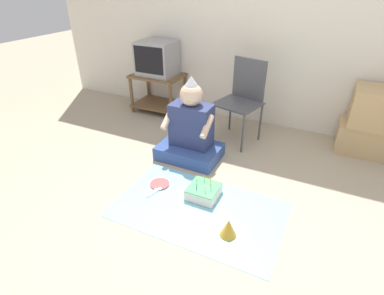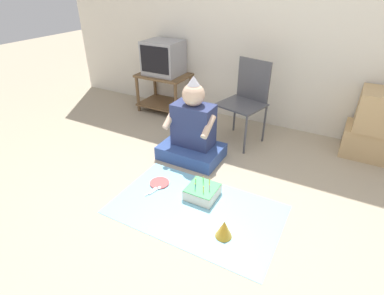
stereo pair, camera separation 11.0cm
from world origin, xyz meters
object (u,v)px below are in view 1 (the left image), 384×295
object	(u,v)px
person_seated	(190,132)
cardboard_box_stack	(370,123)
birthday_cake	(204,191)
party_hat_blue	(228,228)
folding_chair	(243,95)
paper_plate	(160,184)
tv	(157,58)

from	to	relation	value
person_seated	cardboard_box_stack	bearing A→B (deg)	29.28
person_seated	birthday_cake	xyz separation A→B (m)	(0.40, -0.55, -0.23)
party_hat_blue	folding_chair	bearing A→B (deg)	105.11
folding_chair	cardboard_box_stack	bearing A→B (deg)	12.25
person_seated	party_hat_blue	world-z (taller)	person_seated
cardboard_box_stack	person_seated	distance (m)	1.88
paper_plate	birthday_cake	bearing A→B (deg)	3.36
birthday_cake	cardboard_box_stack	bearing A→B (deg)	49.78
tv	party_hat_blue	world-z (taller)	tv
person_seated	tv	bearing A→B (deg)	135.18
tv	birthday_cake	bearing A→B (deg)	-48.03
cardboard_box_stack	birthday_cake	distance (m)	1.95
party_hat_blue	person_seated	bearing A→B (deg)	129.91
tv	cardboard_box_stack	size ratio (longest dim) A/B	0.67
paper_plate	tv	bearing A→B (deg)	120.98
birthday_cake	party_hat_blue	xyz separation A→B (m)	(0.34, -0.33, 0.02)
folding_chair	person_seated	distance (m)	0.75
folding_chair	paper_plate	size ratio (longest dim) A/B	5.05
tv	cardboard_box_stack	xyz separation A→B (m)	(2.58, -0.02, -0.39)
birthday_cake	tv	bearing A→B (deg)	131.97
folding_chair	party_hat_blue	distance (m)	1.64
folding_chair	party_hat_blue	world-z (taller)	folding_chair
person_seated	party_hat_blue	size ratio (longest dim) A/B	5.98
paper_plate	person_seated	bearing A→B (deg)	86.55
birthday_cake	party_hat_blue	bearing A→B (deg)	-44.11
party_hat_blue	paper_plate	size ratio (longest dim) A/B	0.81
tv	folding_chair	world-z (taller)	tv
birthday_cake	paper_plate	distance (m)	0.43
party_hat_blue	birthday_cake	bearing A→B (deg)	135.89
birthday_cake	paper_plate	xyz separation A→B (m)	(-0.43, -0.03, -0.04)
tv	folding_chair	distance (m)	1.32
folding_chair	birthday_cake	size ratio (longest dim) A/B	3.53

